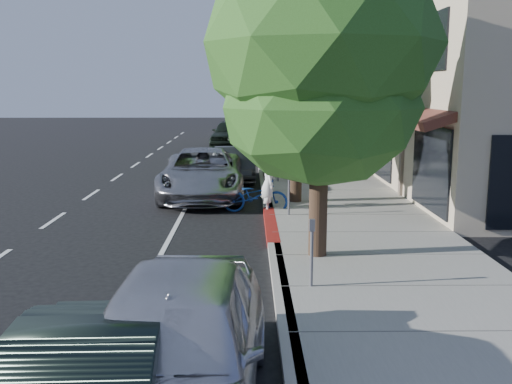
{
  "coord_description": "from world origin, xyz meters",
  "views": [
    {
      "loc": [
        -0.59,
        -13.98,
        3.73
      ],
      "look_at": [
        -0.43,
        -0.93,
        1.35
      ],
      "focal_mm": 40.0,
      "sensor_mm": 36.0,
      "label": 1
    }
  ],
  "objects_px": {
    "street_tree_1": "(297,59)",
    "street_tree_5": "(269,78)",
    "street_tree_2": "(285,68)",
    "cyclist": "(268,183)",
    "bicycle": "(255,196)",
    "dark_sedan": "(233,164)",
    "white_pickup": "(251,147)",
    "street_tree_0": "(321,50)",
    "street_tree_3": "(278,61)",
    "dark_suv_far": "(230,133)",
    "pedestrian": "(318,152)",
    "silver_suv": "(202,173)",
    "street_tree_4": "(273,67)",
    "near_car_a": "(174,348)"
  },
  "relations": [
    {
      "from": "street_tree_0",
      "to": "dark_sedan",
      "type": "relative_size",
      "value": 1.79
    },
    {
      "from": "street_tree_2",
      "to": "cyclist",
      "type": "relative_size",
      "value": 4.01
    },
    {
      "from": "cyclist",
      "to": "street_tree_4",
      "type": "bearing_deg",
      "value": -11.19
    },
    {
      "from": "dark_sedan",
      "to": "white_pickup",
      "type": "height_order",
      "value": "white_pickup"
    },
    {
      "from": "street_tree_2",
      "to": "bicycle",
      "type": "xyz_separation_m",
      "value": [
        -1.3,
        -7.0,
        -4.02
      ]
    },
    {
      "from": "dark_suv_far",
      "to": "pedestrian",
      "type": "xyz_separation_m",
      "value": [
        4.06,
        -12.97,
        0.24
      ]
    },
    {
      "from": "street_tree_4",
      "to": "street_tree_5",
      "type": "xyz_separation_m",
      "value": [
        -0.0,
        6.0,
        -0.57
      ]
    },
    {
      "from": "street_tree_3",
      "to": "near_car_a",
      "type": "height_order",
      "value": "street_tree_3"
    },
    {
      "from": "dark_suv_far",
      "to": "pedestrian",
      "type": "height_order",
      "value": "pedestrian"
    },
    {
      "from": "street_tree_3",
      "to": "cyclist",
      "type": "xyz_separation_m",
      "value": [
        -0.91,
        -13.05,
        -4.2
      ]
    },
    {
      "from": "street_tree_5",
      "to": "dark_suv_far",
      "type": "height_order",
      "value": "street_tree_5"
    },
    {
      "from": "street_tree_0",
      "to": "white_pickup",
      "type": "xyz_separation_m",
      "value": [
        -1.4,
        17.83,
        -3.78
      ]
    },
    {
      "from": "cyclist",
      "to": "dark_suv_far",
      "type": "bearing_deg",
      "value": -3.28
    },
    {
      "from": "silver_suv",
      "to": "near_car_a",
      "type": "xyz_separation_m",
      "value": [
        0.77,
        -13.5,
        0.02
      ]
    },
    {
      "from": "street_tree_1",
      "to": "street_tree_5",
      "type": "bearing_deg",
      "value": 90.0
    },
    {
      "from": "street_tree_1",
      "to": "bicycle",
      "type": "relative_size",
      "value": 3.75
    },
    {
      "from": "white_pickup",
      "to": "dark_suv_far",
      "type": "bearing_deg",
      "value": 103.24
    },
    {
      "from": "silver_suv",
      "to": "pedestrian",
      "type": "distance_m",
      "value": 5.97
    },
    {
      "from": "dark_sedan",
      "to": "white_pickup",
      "type": "distance_m",
      "value": 6.87
    },
    {
      "from": "street_tree_4",
      "to": "bicycle",
      "type": "bearing_deg",
      "value": -93.91
    },
    {
      "from": "street_tree_0",
      "to": "cyclist",
      "type": "height_order",
      "value": "street_tree_0"
    },
    {
      "from": "street_tree_3",
      "to": "dark_sedan",
      "type": "distance_m",
      "value": 8.56
    },
    {
      "from": "dark_sedan",
      "to": "dark_suv_far",
      "type": "distance_m",
      "value": 13.42
    },
    {
      "from": "street_tree_4",
      "to": "pedestrian",
      "type": "xyz_separation_m",
      "value": [
        1.38,
        -12.57,
        -3.87
      ]
    },
    {
      "from": "bicycle",
      "to": "dark_sedan",
      "type": "relative_size",
      "value": 0.48
    },
    {
      "from": "silver_suv",
      "to": "pedestrian",
      "type": "relative_size",
      "value": 3.06
    },
    {
      "from": "street_tree_0",
      "to": "street_tree_5",
      "type": "xyz_separation_m",
      "value": [
        -0.0,
        30.0,
        -0.07
      ]
    },
    {
      "from": "street_tree_1",
      "to": "street_tree_2",
      "type": "xyz_separation_m",
      "value": [
        -0.0,
        6.0,
        -0.1
      ]
    },
    {
      "from": "street_tree_5",
      "to": "silver_suv",
      "type": "relative_size",
      "value": 1.19
    },
    {
      "from": "street_tree_1",
      "to": "white_pickup",
      "type": "height_order",
      "value": "street_tree_1"
    },
    {
      "from": "street_tree_1",
      "to": "street_tree_3",
      "type": "relative_size",
      "value": 0.88
    },
    {
      "from": "street_tree_0",
      "to": "street_tree_1",
      "type": "xyz_separation_m",
      "value": [
        0.0,
        6.0,
        0.13
      ]
    },
    {
      "from": "street_tree_2",
      "to": "silver_suv",
      "type": "relative_size",
      "value": 1.23
    },
    {
      "from": "street_tree_2",
      "to": "street_tree_4",
      "type": "distance_m",
      "value": 12.01
    },
    {
      "from": "street_tree_3",
      "to": "dark_suv_far",
      "type": "height_order",
      "value": "street_tree_3"
    },
    {
      "from": "dark_suv_far",
      "to": "bicycle",
      "type": "bearing_deg",
      "value": -79.77
    },
    {
      "from": "street_tree_1",
      "to": "street_tree_4",
      "type": "distance_m",
      "value": 18.0
    },
    {
      "from": "dark_sedan",
      "to": "pedestrian",
      "type": "xyz_separation_m",
      "value": [
        3.51,
        0.43,
        0.45
      ]
    },
    {
      "from": "silver_suv",
      "to": "dark_suv_far",
      "type": "bearing_deg",
      "value": 86.79
    },
    {
      "from": "street_tree_2",
      "to": "cyclist",
      "type": "bearing_deg",
      "value": -97.34
    },
    {
      "from": "street_tree_0",
      "to": "street_tree_2",
      "type": "bearing_deg",
      "value": 90.0
    },
    {
      "from": "cyclist",
      "to": "near_car_a",
      "type": "xyz_separation_m",
      "value": [
        -1.42,
        -10.95,
        -0.07
      ]
    },
    {
      "from": "street_tree_2",
      "to": "street_tree_3",
      "type": "distance_m",
      "value": 6.03
    },
    {
      "from": "street_tree_4",
      "to": "dark_sedan",
      "type": "xyz_separation_m",
      "value": [
        -2.13,
        -13.0,
        -4.32
      ]
    },
    {
      "from": "street_tree_4",
      "to": "pedestrian",
      "type": "height_order",
      "value": "street_tree_4"
    },
    {
      "from": "silver_suv",
      "to": "street_tree_0",
      "type": "bearing_deg",
      "value": -69.31
    },
    {
      "from": "dark_sedan",
      "to": "street_tree_4",
      "type": "bearing_deg",
      "value": 75.44
    },
    {
      "from": "street_tree_0",
      "to": "white_pickup",
      "type": "bearing_deg",
      "value": 94.49
    },
    {
      "from": "silver_suv",
      "to": "near_car_a",
      "type": "bearing_deg",
      "value": -88.51
    },
    {
      "from": "street_tree_5",
      "to": "dark_suv_far",
      "type": "bearing_deg",
      "value": -115.55
    }
  ]
}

